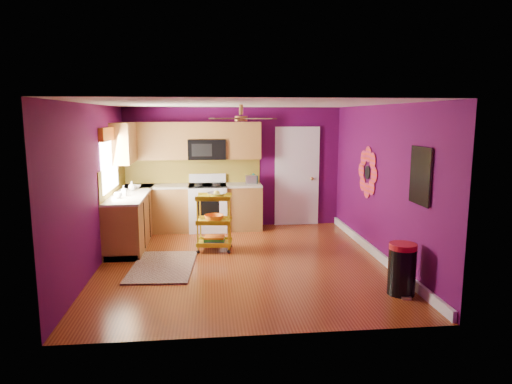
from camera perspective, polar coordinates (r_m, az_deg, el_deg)
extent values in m
plane|color=maroon|center=(7.43, -1.66, -8.73)|extent=(5.00, 5.00, 0.00)
cube|color=#4E0844|center=(9.61, -2.83, 3.07)|extent=(4.50, 0.04, 2.50)
cube|color=#4E0844|center=(4.69, 0.61, -3.70)|extent=(4.50, 0.04, 2.50)
cube|color=#4E0844|center=(7.32, -19.55, 0.53)|extent=(0.04, 5.00, 2.50)
cube|color=#4E0844|center=(7.64, 15.38, 1.09)|extent=(0.04, 5.00, 2.50)
cube|color=silver|center=(7.06, -1.75, 10.94)|extent=(4.50, 5.00, 0.04)
cube|color=white|center=(7.88, 14.80, -7.43)|extent=(0.05, 4.90, 0.14)
cube|color=brown|center=(8.71, -15.29, -3.26)|extent=(0.60, 2.30, 0.90)
cube|color=brown|center=(9.43, -7.86, -2.05)|extent=(2.80, 0.60, 0.90)
cube|color=beige|center=(8.62, -15.43, -0.21)|extent=(0.63, 2.30, 0.04)
cube|color=beige|center=(9.34, -7.92, 0.77)|extent=(2.80, 0.63, 0.04)
cube|color=black|center=(8.80, -15.18, -5.81)|extent=(0.54, 2.30, 0.10)
cube|color=black|center=(9.51, -7.80, -4.41)|extent=(2.80, 0.54, 0.10)
cube|color=white|center=(9.39, -6.04, -2.00)|extent=(0.76, 0.66, 0.92)
cube|color=black|center=(9.31, -6.08, 0.81)|extent=(0.76, 0.62, 0.03)
cube|color=white|center=(9.57, -6.10, 1.74)|extent=(0.76, 0.06, 0.18)
cube|color=black|center=(9.07, -6.03, -2.47)|extent=(0.45, 0.02, 0.55)
cube|color=brown|center=(9.44, -12.54, 6.25)|extent=(1.32, 0.33, 0.75)
cube|color=brown|center=(9.41, -1.64, 6.46)|extent=(0.72, 0.33, 0.75)
cube|color=brown|center=(9.37, -6.20, 7.65)|extent=(0.76, 0.33, 0.34)
cube|color=brown|center=(9.03, -16.02, 5.97)|extent=(0.33, 1.30, 0.75)
cube|color=black|center=(9.36, -6.16, 5.32)|extent=(0.76, 0.38, 0.40)
cube|color=olive|center=(9.60, -7.91, 2.66)|extent=(2.80, 0.01, 0.51)
cube|color=olive|center=(8.63, -17.41, 1.56)|extent=(0.01, 2.30, 0.51)
cube|color=white|center=(8.30, -17.86, 3.70)|extent=(0.03, 1.20, 1.00)
cube|color=orange|center=(8.26, -17.83, 6.95)|extent=(0.08, 1.35, 0.22)
cube|color=white|center=(9.78, 5.11, 1.83)|extent=(0.85, 0.04, 2.05)
cube|color=white|center=(9.76, 5.13, 1.82)|extent=(0.95, 0.02, 2.15)
sphere|color=#BF8C3F|center=(9.80, 7.01, 1.66)|extent=(0.07, 0.07, 0.07)
cylinder|color=black|center=(8.17, 13.76, 2.39)|extent=(0.01, 0.24, 0.24)
cube|color=#1CB9AC|center=(6.32, 19.92, 1.92)|extent=(0.03, 0.52, 0.72)
cube|color=black|center=(6.31, 19.80, 1.92)|extent=(0.01, 0.56, 0.76)
cylinder|color=#BF8C3F|center=(7.25, -1.87, 10.27)|extent=(0.06, 0.06, 0.16)
cylinder|color=#BF8C3F|center=(7.25, -1.87, 9.16)|extent=(0.20, 0.20, 0.08)
cube|color=#4C2D19|center=(7.55, 0.05, 9.18)|extent=(0.47, 0.47, 0.01)
cube|color=#4C2D19|center=(7.51, -4.09, 9.15)|extent=(0.47, 0.47, 0.01)
cube|color=#4C2D19|center=(6.97, -3.94, 9.13)|extent=(0.47, 0.47, 0.01)
cube|color=#4C2D19|center=(7.01, 0.52, 9.16)|extent=(0.47, 0.47, 0.01)
cube|color=black|center=(7.32, -11.55, -9.09)|extent=(1.04, 1.59, 0.02)
cylinder|color=gold|center=(7.79, -7.32, -4.12)|extent=(0.03, 0.03, 0.91)
cylinder|color=gold|center=(7.73, -3.45, -4.16)|extent=(0.03, 0.03, 0.91)
cylinder|color=gold|center=(8.14, -6.97, -3.52)|extent=(0.03, 0.03, 0.91)
cylinder|color=gold|center=(8.09, -3.27, -3.55)|extent=(0.03, 0.03, 0.91)
sphere|color=black|center=(7.91, -7.25, -7.41)|extent=(0.06, 0.06, 0.06)
sphere|color=black|center=(7.86, -3.42, -7.47)|extent=(0.06, 0.06, 0.06)
sphere|color=black|center=(8.26, -6.90, -6.68)|extent=(0.06, 0.06, 0.06)
sphere|color=black|center=(8.20, -3.24, -6.73)|extent=(0.06, 0.06, 0.06)
cube|color=gold|center=(7.84, -5.30, -0.75)|extent=(0.64, 0.50, 0.03)
cube|color=gold|center=(7.93, -5.26, -3.72)|extent=(0.64, 0.50, 0.03)
cube|color=gold|center=(8.02, -5.22, -6.41)|extent=(0.64, 0.50, 0.03)
imported|color=beige|center=(7.83, -4.92, -0.35)|extent=(0.36, 0.36, 0.08)
sphere|color=yellow|center=(7.82, -4.92, -0.17)|extent=(0.11, 0.11, 0.11)
imported|color=orange|center=(7.91, -5.26, -3.24)|extent=(0.37, 0.37, 0.10)
cube|color=navy|center=(8.01, -5.22, -6.15)|extent=(0.37, 0.30, 0.04)
cube|color=#267233|center=(8.00, -5.22, -5.87)|extent=(0.37, 0.30, 0.04)
cube|color=orange|center=(7.99, -5.23, -5.63)|extent=(0.37, 0.30, 0.03)
cylinder|color=black|center=(6.35, 17.75, -9.46)|extent=(0.44, 0.44, 0.61)
cylinder|color=red|center=(6.25, 17.91, -6.49)|extent=(0.36, 0.36, 0.07)
cube|color=beige|center=(6.30, 18.28, -12.47)|extent=(0.13, 0.09, 0.03)
cylinder|color=#149887|center=(9.44, -0.32, 1.57)|extent=(0.18, 0.18, 0.16)
sphere|color=#149887|center=(9.43, -0.32, 2.17)|extent=(0.06, 0.06, 0.06)
cube|color=beige|center=(9.37, -0.63, 1.56)|extent=(0.22, 0.15, 0.18)
imported|color=#EA3F72|center=(8.28, -16.20, 0.14)|extent=(0.08, 0.08, 0.18)
imported|color=white|center=(8.86, -15.27, 0.75)|extent=(0.13, 0.13, 0.17)
imported|color=white|center=(9.14, -14.87, 0.66)|extent=(0.24, 0.24, 0.06)
imported|color=white|center=(8.07, -16.86, -0.40)|extent=(0.13, 0.13, 0.10)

